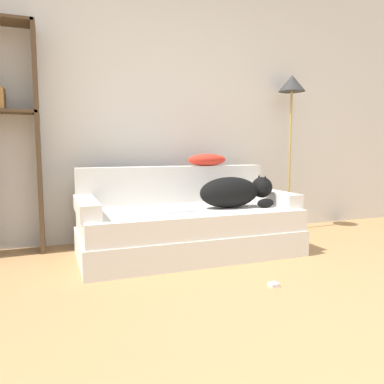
{
  "coord_description": "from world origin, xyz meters",
  "views": [
    {
      "loc": [
        -1.25,
        -1.04,
        0.89
      ],
      "look_at": [
        -0.16,
        1.82,
        0.54
      ],
      "focal_mm": 35.0,
      "sensor_mm": 36.0,
      "label": 1
    }
  ],
  "objects_px": {
    "laptop": "(175,210)",
    "floor_lamp": "(291,103)",
    "throw_pillow": "(207,160)",
    "power_adapter": "(274,285)",
    "couch": "(188,231)",
    "dog": "(235,192)",
    "bookshelf": "(9,127)"
  },
  "relations": [
    {
      "from": "dog",
      "to": "bookshelf",
      "type": "relative_size",
      "value": 0.35
    },
    {
      "from": "throw_pillow",
      "to": "bookshelf",
      "type": "bearing_deg",
      "value": 174.33
    },
    {
      "from": "dog",
      "to": "power_adapter",
      "type": "distance_m",
      "value": 1.0
    },
    {
      "from": "laptop",
      "to": "bookshelf",
      "type": "height_order",
      "value": "bookshelf"
    },
    {
      "from": "power_adapter",
      "to": "bookshelf",
      "type": "bearing_deg",
      "value": 138.04
    },
    {
      "from": "throw_pillow",
      "to": "power_adapter",
      "type": "relative_size",
      "value": 6.41
    },
    {
      "from": "power_adapter",
      "to": "laptop",
      "type": "bearing_deg",
      "value": 116.29
    },
    {
      "from": "bookshelf",
      "to": "power_adapter",
      "type": "distance_m",
      "value": 2.45
    },
    {
      "from": "dog",
      "to": "power_adapter",
      "type": "relative_size",
      "value": 11.36
    },
    {
      "from": "laptop",
      "to": "bookshelf",
      "type": "relative_size",
      "value": 0.17
    },
    {
      "from": "laptop",
      "to": "bookshelf",
      "type": "xyz_separation_m",
      "value": [
        -1.24,
        0.65,
        0.68
      ]
    },
    {
      "from": "laptop",
      "to": "power_adapter",
      "type": "bearing_deg",
      "value": -73.56
    },
    {
      "from": "laptop",
      "to": "floor_lamp",
      "type": "bearing_deg",
      "value": 11.79
    },
    {
      "from": "floor_lamp",
      "to": "dog",
      "type": "bearing_deg",
      "value": -148.82
    },
    {
      "from": "dog",
      "to": "laptop",
      "type": "relative_size",
      "value": 2.08
    },
    {
      "from": "couch",
      "to": "floor_lamp",
      "type": "xyz_separation_m",
      "value": [
        1.36,
        0.48,
        1.19
      ]
    },
    {
      "from": "dog",
      "to": "floor_lamp",
      "type": "height_order",
      "value": "floor_lamp"
    },
    {
      "from": "couch",
      "to": "dog",
      "type": "xyz_separation_m",
      "value": [
        0.4,
        -0.1,
        0.34
      ]
    },
    {
      "from": "couch",
      "to": "bookshelf",
      "type": "height_order",
      "value": "bookshelf"
    },
    {
      "from": "laptop",
      "to": "throw_pillow",
      "type": "height_order",
      "value": "throw_pillow"
    },
    {
      "from": "laptop",
      "to": "throw_pillow",
      "type": "distance_m",
      "value": 0.79
    },
    {
      "from": "floor_lamp",
      "to": "power_adapter",
      "type": "height_order",
      "value": "floor_lamp"
    },
    {
      "from": "couch",
      "to": "laptop",
      "type": "distance_m",
      "value": 0.29
    },
    {
      "from": "laptop",
      "to": "floor_lamp",
      "type": "distance_m",
      "value": 1.91
    },
    {
      "from": "dog",
      "to": "power_adapter",
      "type": "xyz_separation_m",
      "value": [
        -0.15,
        -0.84,
        -0.52
      ]
    },
    {
      "from": "bookshelf",
      "to": "power_adapter",
      "type": "bearing_deg",
      "value": -41.96
    },
    {
      "from": "couch",
      "to": "power_adapter",
      "type": "height_order",
      "value": "couch"
    },
    {
      "from": "laptop",
      "to": "floor_lamp",
      "type": "relative_size",
      "value": 0.2
    },
    {
      "from": "couch",
      "to": "laptop",
      "type": "height_order",
      "value": "laptop"
    },
    {
      "from": "throw_pillow",
      "to": "power_adapter",
      "type": "xyz_separation_m",
      "value": [
        -0.08,
        -1.31,
        -0.78
      ]
    },
    {
      "from": "dog",
      "to": "throw_pillow",
      "type": "distance_m",
      "value": 0.54
    },
    {
      "from": "laptop",
      "to": "dog",
      "type": "bearing_deg",
      "value": -7.69
    }
  ]
}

